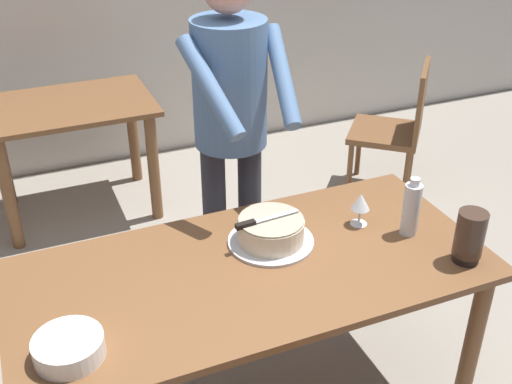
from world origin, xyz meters
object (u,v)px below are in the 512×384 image
Objects in this scene: plate_stack at (69,348)px; cake_on_platter at (271,232)px; water_bottle at (411,209)px; background_chair_1 at (397,125)px; cake_knife at (255,222)px; wine_glass_near at (361,203)px; person_cutting_cake at (231,117)px; background_table at (71,128)px; hurricane_lamp at (470,237)px; main_dining_table at (252,289)px.

cake_on_platter is at bearing 21.47° from plate_stack.
background_chair_1 is at bearing 56.63° from water_bottle.
wine_glass_near is (0.46, -0.01, -0.01)m from cake_knife.
person_cutting_cake reaches higher than background_table.
hurricane_lamp is 1.10m from person_cutting_cake.
plate_stack is (-0.82, -0.32, -0.02)m from cake_on_platter.
cake_on_platter is at bearing -74.04° from background_table.
water_bottle is (1.36, 0.17, 0.08)m from plate_stack.
person_cutting_cake is (0.11, 0.51, 0.21)m from cake_knife.
wine_glass_near is (0.52, 0.10, 0.21)m from main_dining_table.
wine_glass_near is 0.16× the size of background_chair_1.
wine_glass_near is 0.08× the size of person_cutting_cake.
cake_knife is 1.88× the size of wine_glass_near.
cake_knife is 1.08× the size of water_bottle.
wine_glass_near reaches higher than background_table.
person_cutting_cake is at bearing 123.39° from hurricane_lamp.
cake_knife is 0.30× the size of background_chair_1.
cake_on_platter is at bearing 177.26° from wine_glass_near.
cake_knife is 0.27× the size of background_table.
person_cutting_cake is 1.70m from background_chair_1.
cake_knife reaches higher than background_table.
person_cutting_cake reaches higher than hurricane_lamp.
cake_on_platter is 0.10m from cake_knife.
cake_on_platter is at bearing 42.51° from main_dining_table.
water_bottle reaches higher than background_table.
main_dining_table is 5.26× the size of cake_on_platter.
plate_stack is 1.45m from hurricane_lamp.
person_cutting_cake is at bearing -67.07° from background_table.
main_dining_table is at bearing -117.11° from cake_knife.
background_chair_1 reaches higher than background_table.
plate_stack is 1.37m from water_bottle.
cake_on_platter is 0.58m from person_cutting_cake.
cake_knife reaches higher than main_dining_table.
wine_glass_near is (0.39, -0.02, 0.05)m from cake_on_platter.
water_bottle is 0.86m from person_cutting_cake.
main_dining_table is 0.70m from water_bottle.
hurricane_lamp is (0.24, -0.37, 0.00)m from wine_glass_near.
hurricane_lamp is at bearing -62.56° from background_table.
plate_stack is at bearing -172.79° from water_bottle.
cake_on_platter is 2.36× the size of wine_glass_near.
cake_on_platter is 0.20× the size of person_cutting_cake.
background_chair_1 is at bearing 40.68° from main_dining_table.
cake_knife is 0.63m from water_bottle.
water_bottle reaches higher than cake_on_platter.
hurricane_lamp is 1.87m from background_chair_1.
main_dining_table is at bearing 16.47° from plate_stack.
main_dining_table is 0.78m from person_cutting_cake.
cake_knife is 0.16× the size of person_cutting_cake.
hurricane_lamp is 2.51m from background_table.
main_dining_table is 0.74m from plate_stack.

